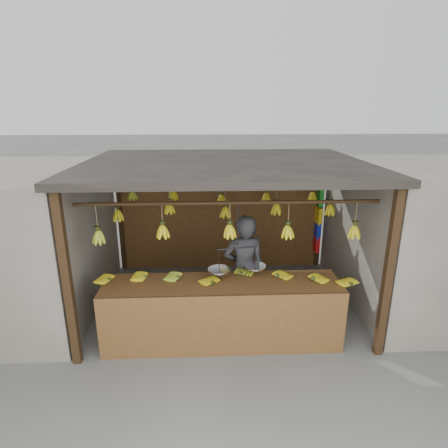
{
  "coord_description": "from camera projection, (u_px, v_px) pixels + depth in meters",
  "views": [
    {
      "loc": [
        -0.28,
        -5.72,
        3.2
      ],
      "look_at": [
        0.0,
        0.3,
        1.3
      ],
      "focal_mm": 30.0,
      "sensor_mm": 36.0,
      "label": 1
    }
  ],
  "objects": [
    {
      "name": "balance_scale",
      "position": [
        237.0,
        265.0,
        5.14
      ],
      "size": [
        0.8,
        0.4,
        0.94
      ],
      "color": "black",
      "rests_on": "ground"
    },
    {
      "name": "neighbor_right",
      "position": [
        440.0,
        235.0,
        6.24
      ],
      "size": [
        3.0,
        3.0,
        2.3
      ],
      "primitive_type": "cube",
      "color": "slate",
      "rests_on": "ground"
    },
    {
      "name": "counter",
      "position": [
        223.0,
        300.0,
        5.05
      ],
      "size": [
        3.53,
        0.74,
        0.96
      ],
      "color": "brown",
      "rests_on": "ground"
    },
    {
      "name": "hanging_bananas",
      "position": [
        224.0,
        212.0,
        5.93
      ],
      "size": [
        3.56,
        2.25,
        0.38
      ],
      "color": "#92A523",
      "rests_on": "ground"
    },
    {
      "name": "stall",
      "position": [
        224.0,
        185.0,
        6.15
      ],
      "size": [
        4.3,
        3.3,
        2.4
      ],
      "color": "black",
      "rests_on": "ground"
    },
    {
      "name": "vendor",
      "position": [
        244.0,
        270.0,
        5.61
      ],
      "size": [
        0.66,
        0.46,
        1.71
      ],
      "primitive_type": "imported",
      "rotation": [
        0.0,
        0.0,
        3.22
      ],
      "color": "#262628",
      "rests_on": "ground"
    },
    {
      "name": "bag_bundles",
      "position": [
        318.0,
        222.0,
        7.5
      ],
      "size": [
        0.08,
        0.26,
        1.3
      ],
      "color": "#199926",
      "rests_on": "ground"
    },
    {
      "name": "ground",
      "position": [
        225.0,
        301.0,
        6.43
      ],
      "size": [
        80.0,
        80.0,
        0.0
      ],
      "primitive_type": "plane",
      "color": "#5B5B57"
    }
  ]
}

